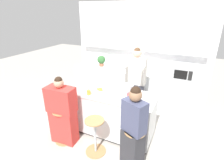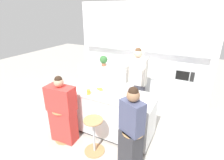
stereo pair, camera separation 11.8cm
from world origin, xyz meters
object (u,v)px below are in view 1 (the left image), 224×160
(cooking_pot, at_px, (128,88))
(coffee_cup_near, at_px, (129,95))
(bar_stool_center, at_px, (95,136))
(microwave, at_px, (183,73))
(person_cooking, at_px, (135,86))
(person_seated_near, at_px, (133,132))
(kitchen_island, at_px, (110,113))
(person_wrapped_blanket, at_px, (62,113))
(fruit_bowl, at_px, (113,94))
(banana_bunch, at_px, (100,89))
(coffee_cup_far, at_px, (89,92))
(bar_stool_rightmost, at_px, (134,147))
(juice_carton, at_px, (138,97))
(bar_stool_leftmost, at_px, (63,125))
(potted_plant, at_px, (101,60))

(cooking_pot, bearing_deg, coffee_cup_near, -67.65)
(bar_stool_center, bearing_deg, microwave, 59.75)
(person_cooking, height_order, person_seated_near, person_cooking)
(bar_stool_center, bearing_deg, kitchen_island, 90.00)
(person_wrapped_blanket, distance_m, coffee_cup_near, 1.31)
(fruit_bowl, height_order, banana_bunch, fruit_bowl)
(person_cooking, xyz_separation_m, coffee_cup_far, (-0.66, -0.91, 0.12))
(bar_stool_rightmost, distance_m, person_wrapped_blanket, 1.47)
(person_cooking, height_order, person_wrapped_blanket, person_cooking)
(coffee_cup_near, bearing_deg, coffee_cup_far, -163.56)
(banana_bunch, bearing_deg, juice_carton, -7.54)
(bar_stool_center, relative_size, cooking_pot, 2.28)
(bar_stool_center, height_order, microwave, microwave)
(bar_stool_center, xyz_separation_m, cooking_pot, (0.30, 0.85, 0.65))
(coffee_cup_far, bearing_deg, person_wrapped_blanket, -132.65)
(fruit_bowl, bearing_deg, person_wrapped_blanket, -145.55)
(person_wrapped_blanket, distance_m, person_seated_near, 1.42)
(juice_carton, bearing_deg, person_wrapped_blanket, -157.14)
(person_wrapped_blanket, height_order, person_seated_near, person_seated_near)
(kitchen_island, bearing_deg, coffee_cup_near, -3.94)
(bar_stool_center, xyz_separation_m, person_wrapped_blanket, (-0.71, 0.01, 0.28))
(coffee_cup_far, xyz_separation_m, juice_carton, (0.94, 0.15, 0.03))
(coffee_cup_far, bearing_deg, person_cooking, 54.23)
(banana_bunch, bearing_deg, person_seated_near, -34.64)
(bar_stool_leftmost, bearing_deg, bar_stool_rightmost, 0.67)
(person_cooking, height_order, cooking_pot, person_cooking)
(bar_stool_leftmost, relative_size, fruit_bowl, 3.22)
(person_wrapped_blanket, distance_m, fruit_bowl, 1.02)
(person_seated_near, xyz_separation_m, juice_carton, (-0.12, 0.55, 0.34))
(microwave, bearing_deg, cooking_pot, -126.31)
(person_seated_near, bearing_deg, potted_plant, 153.28)
(bar_stool_center, bearing_deg, cooking_pot, 70.30)
(person_seated_near, distance_m, cooking_pot, 0.99)
(person_seated_near, height_order, fruit_bowl, person_seated_near)
(fruit_bowl, bearing_deg, cooking_pot, 53.80)
(fruit_bowl, height_order, coffee_cup_near, coffee_cup_near)
(juice_carton, bearing_deg, bar_stool_rightmost, -75.33)
(coffee_cup_near, xyz_separation_m, juice_carton, (0.19, -0.07, 0.04))
(juice_carton, bearing_deg, bar_stool_center, -136.60)
(juice_carton, distance_m, microwave, 1.69)
(person_seated_near, bearing_deg, person_wrapped_blanket, -155.31)
(potted_plant, bearing_deg, bar_stool_rightmost, -50.91)
(kitchen_island, relative_size, bar_stool_leftmost, 2.60)
(fruit_bowl, distance_m, banana_bunch, 0.35)
(cooking_pot, bearing_deg, person_wrapped_blanket, -140.32)
(person_cooking, bearing_deg, cooking_pot, -92.62)
(bar_stool_rightmost, xyz_separation_m, microwave, (0.51, 2.09, 0.71))
(fruit_bowl, xyz_separation_m, banana_bunch, (-0.34, 0.11, -0.01))
(bar_stool_rightmost, xyz_separation_m, coffee_cup_near, (-0.33, 0.60, 0.62))
(person_seated_near, distance_m, banana_bunch, 1.19)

